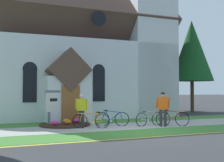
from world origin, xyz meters
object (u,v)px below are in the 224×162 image
(bicycle_orange, at_px, (173,119))
(bicycle_red, at_px, (112,119))
(cyclist_in_yellow_jersey, at_px, (163,106))
(bicycle_silver, at_px, (149,119))
(roadside_conifer, at_px, (192,51))
(cyclist_in_red_jersey, at_px, (82,108))
(church_sign, at_px, (64,102))
(bicycle_yellow, at_px, (91,121))

(bicycle_orange, distance_m, bicycle_red, 3.11)
(bicycle_red, relative_size, cyclist_in_yellow_jersey, 0.97)
(bicycle_silver, xyz_separation_m, roadside_conifer, (7.68, 6.59, 4.79))
(bicycle_orange, height_order, cyclist_in_red_jersey, cyclist_in_red_jersey)
(bicycle_silver, bearing_deg, cyclist_in_yellow_jersey, -49.42)
(bicycle_silver, relative_size, cyclist_in_red_jersey, 1.05)
(cyclist_in_yellow_jersey, height_order, cyclist_in_red_jersey, cyclist_in_yellow_jersey)
(church_sign, height_order, cyclist_in_yellow_jersey, church_sign)
(bicycle_orange, relative_size, cyclist_in_yellow_jersey, 0.95)
(cyclist_in_yellow_jersey, bearing_deg, bicycle_orange, 1.83)
(bicycle_yellow, xyz_separation_m, bicycle_red, (1.21, 0.39, 0.01))
(bicycle_yellow, xyz_separation_m, bicycle_silver, (3.09, -0.14, -0.00))
(bicycle_silver, bearing_deg, bicycle_red, 164.23)
(bicycle_orange, xyz_separation_m, cyclist_in_yellow_jersey, (-0.57, -0.02, 0.65))
(bicycle_yellow, distance_m, bicycle_silver, 3.09)
(cyclist_in_yellow_jersey, bearing_deg, bicycle_red, 155.22)
(church_sign, distance_m, cyclist_in_yellow_jersey, 5.21)
(bicycle_red, bearing_deg, church_sign, 147.05)
(bicycle_orange, xyz_separation_m, roadside_conifer, (6.63, 7.13, 4.78))
(bicycle_yellow, relative_size, bicycle_red, 1.03)
(church_sign, height_order, cyclist_in_red_jersey, church_sign)
(bicycle_red, xyz_separation_m, roadside_conifer, (9.55, 6.06, 4.78))
(bicycle_silver, relative_size, cyclist_in_yellow_jersey, 0.99)
(church_sign, bearing_deg, cyclist_in_yellow_jersey, -28.90)
(bicycle_silver, xyz_separation_m, bicycle_orange, (1.05, -0.54, 0.01))
(bicycle_red, distance_m, roadside_conifer, 12.28)
(cyclist_in_red_jersey, distance_m, roadside_conifer, 13.18)
(cyclist_in_red_jersey, bearing_deg, church_sign, 120.92)
(bicycle_silver, distance_m, cyclist_in_yellow_jersey, 0.99)
(cyclist_in_red_jersey, bearing_deg, roadside_conifer, 27.55)
(bicycle_yellow, xyz_separation_m, cyclist_in_yellow_jersey, (3.56, -0.70, 0.66))
(bicycle_yellow, relative_size, bicycle_orange, 1.04)
(cyclist_in_red_jersey, xyz_separation_m, roadside_conifer, (11.07, 5.78, 4.21))
(church_sign, distance_m, bicycle_silver, 4.60)
(bicycle_orange, xyz_separation_m, cyclist_in_red_jersey, (-4.44, 1.35, 0.57))
(church_sign, relative_size, bicycle_red, 1.17)
(church_sign, xyz_separation_m, bicycle_yellow, (0.99, -1.82, -0.83))
(bicycle_silver, xyz_separation_m, cyclist_in_yellow_jersey, (0.48, -0.56, 0.66))
(church_sign, bearing_deg, cyclist_in_red_jersey, -59.08)
(bicycle_orange, relative_size, cyclist_in_red_jersey, 1.01)
(church_sign, relative_size, bicycle_yellow, 1.15)
(bicycle_orange, relative_size, roadside_conifer, 0.21)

